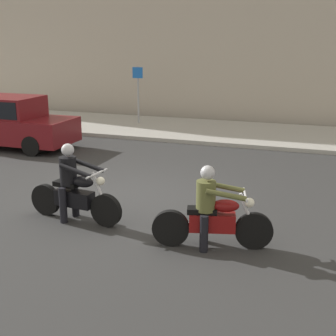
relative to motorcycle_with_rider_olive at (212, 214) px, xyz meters
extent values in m
plane|color=#2D2D2D|center=(-2.50, 1.98, -0.62)|extent=(80.00, 80.00, 0.00)
cube|color=#99968E|center=(-2.50, 9.98, -0.55)|extent=(40.00, 4.40, 0.14)
cylinder|color=black|center=(0.72, 0.18, -0.29)|extent=(0.67, 0.28, 0.66)
cylinder|color=black|center=(-0.70, -0.18, -0.29)|extent=(0.67, 0.28, 0.66)
cylinder|color=silver|center=(0.60, 0.15, 0.04)|extent=(0.34, 0.14, 0.73)
cube|color=maroon|center=(0.01, 0.00, -0.15)|extent=(0.85, 0.47, 0.32)
ellipsoid|color=maroon|center=(0.22, 0.06, 0.17)|extent=(0.52, 0.35, 0.22)
cube|color=black|center=(-0.16, -0.04, 0.07)|extent=(0.56, 0.36, 0.10)
cylinder|color=silver|center=(0.55, 0.14, 0.37)|extent=(0.21, 0.69, 0.04)
sphere|color=silver|center=(0.62, 0.16, 0.23)|extent=(0.17, 0.17, 0.17)
cylinder|color=silver|center=(-0.32, 0.08, -0.27)|extent=(0.70, 0.24, 0.07)
cylinder|color=black|center=(-0.07, -0.23, -0.29)|extent=(0.18, 0.18, 0.66)
cylinder|color=black|center=(-0.17, 0.16, -0.29)|extent=(0.18, 0.18, 0.66)
cylinder|color=brown|center=(-0.10, -0.03, 0.34)|extent=(0.41, 0.41, 0.54)
cylinder|color=brown|center=(0.28, -0.16, 0.44)|extent=(0.69, 0.26, 0.21)
cylinder|color=brown|center=(0.17, 0.27, 0.44)|extent=(0.69, 0.26, 0.21)
sphere|color=tan|center=(-0.09, -0.02, 0.73)|extent=(0.20, 0.20, 0.20)
sphere|color=#B7B7BC|center=(-0.09, -0.02, 0.76)|extent=(0.25, 0.25, 0.25)
cylinder|color=black|center=(-2.17, 0.24, -0.29)|extent=(0.67, 0.19, 0.66)
cylinder|color=black|center=(-3.65, 0.39, -0.29)|extent=(0.67, 0.19, 0.66)
cylinder|color=silver|center=(-2.29, 0.25, 0.08)|extent=(0.37, 0.09, 0.79)
cube|color=black|center=(-2.91, 0.31, -0.15)|extent=(0.84, 0.36, 0.32)
ellipsoid|color=black|center=(-2.69, 0.29, 0.23)|extent=(0.50, 0.29, 0.22)
cube|color=black|center=(-3.09, 0.33, 0.13)|extent=(0.54, 0.29, 0.10)
cylinder|color=silver|center=(-2.35, 0.26, 0.44)|extent=(0.11, 0.70, 0.04)
sphere|color=silver|center=(-2.27, 0.25, 0.30)|extent=(0.17, 0.17, 0.17)
cylinder|color=silver|center=(-3.19, 0.50, -0.27)|extent=(0.70, 0.14, 0.07)
cylinder|color=black|center=(-3.07, 0.13, -0.25)|extent=(0.16, 0.16, 0.73)
cylinder|color=black|center=(-3.03, 0.53, -0.25)|extent=(0.16, 0.16, 0.73)
cylinder|color=black|center=(-3.03, 0.33, 0.41)|extent=(0.37, 0.37, 0.56)
cylinder|color=black|center=(-2.71, 0.07, 0.51)|extent=(0.70, 0.16, 0.23)
cylinder|color=black|center=(-2.67, 0.51, 0.51)|extent=(0.70, 0.16, 0.23)
sphere|color=tan|center=(-3.01, 0.32, 0.82)|extent=(0.20, 0.20, 0.20)
sphere|color=#B7B7BC|center=(-3.01, 0.32, 0.85)|extent=(0.25, 0.25, 0.25)
cube|color=maroon|center=(-8.26, 5.38, 0.02)|extent=(4.35, 1.76, 0.80)
cube|color=maroon|center=(-8.48, 5.38, 0.76)|extent=(2.39, 1.62, 0.68)
cube|color=black|center=(-8.48, 5.38, 0.76)|extent=(2.20, 1.65, 0.54)
cylinder|color=black|center=(-6.91, 5.38, -0.30)|extent=(0.64, 1.82, 0.64)
cylinder|color=gray|center=(-5.74, 10.43, 0.68)|extent=(0.08, 0.08, 2.32)
cube|color=#1959B2|center=(-5.74, 10.40, 1.59)|extent=(0.44, 0.03, 0.44)
camera|label=1|loc=(1.77, -7.42, 2.97)|focal=49.75mm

